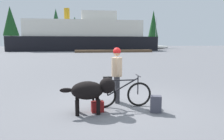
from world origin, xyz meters
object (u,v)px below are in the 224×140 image
object	(u,v)px
person_cyclist	(117,70)
ferry_boat	(85,36)
handbag_pannier	(97,107)
backpack	(156,104)
dog	(92,90)
sailboat_moored	(156,47)
bicycle	(121,94)

from	to	relation	value
person_cyclist	ferry_boat	bearing A→B (deg)	90.06
person_cyclist	handbag_pannier	size ratio (longest dim) A/B	5.19
backpack	handbag_pannier	world-z (taller)	backpack
person_cyclist	backpack	size ratio (longest dim) A/B	3.79
dog	sailboat_moored	bearing A→B (deg)	67.94
bicycle	backpack	xyz separation A→B (m)	(0.81, -0.56, -0.16)
ferry_boat	backpack	bearing A→B (deg)	-88.69
dog	person_cyclist	bearing A→B (deg)	47.53
backpack	ferry_boat	xyz separation A→B (m)	(-0.89, 38.83, 2.70)
sailboat_moored	dog	bearing A→B (deg)	-112.06
person_cyclist	dog	xyz separation A→B (m)	(-0.80, -0.88, -0.38)
bicycle	backpack	distance (m)	1.00
person_cyclist	backpack	xyz separation A→B (m)	(0.85, -1.06, -0.77)
handbag_pannier	ferry_boat	size ratio (longest dim) A/B	0.01
dog	sailboat_moored	world-z (taller)	sailboat_moored
bicycle	handbag_pannier	xyz separation A→B (m)	(-0.70, -0.31, -0.24)
backpack	ferry_boat	world-z (taller)	ferry_boat
bicycle	backpack	size ratio (longest dim) A/B	3.88
ferry_boat	sailboat_moored	distance (m)	18.04
handbag_pannier	ferry_boat	xyz separation A→B (m)	(0.62, 38.58, 2.78)
ferry_boat	handbag_pannier	bearing A→B (deg)	-90.91
backpack	bicycle	bearing A→B (deg)	145.18
backpack	sailboat_moored	bearing A→B (deg)	69.89
backpack	sailboat_moored	size ratio (longest dim) A/B	0.06
bicycle	sailboat_moored	bearing A→B (deg)	68.73
bicycle	person_cyclist	size ratio (longest dim) A/B	1.02
bicycle	handbag_pannier	bearing A→B (deg)	-155.89
dog	handbag_pannier	world-z (taller)	dog
handbag_pannier	ferry_boat	world-z (taller)	ferry_boat
dog	backpack	xyz separation A→B (m)	(1.65, -0.18, -0.39)
backpack	ferry_boat	distance (m)	38.94
dog	handbag_pannier	bearing A→B (deg)	24.35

